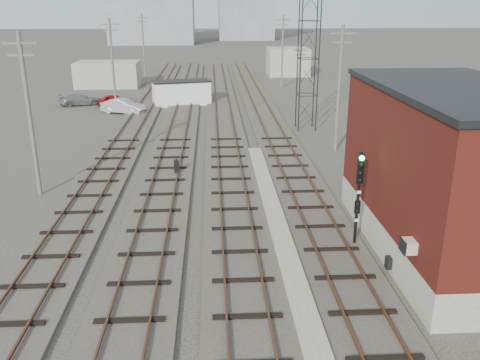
{
  "coord_description": "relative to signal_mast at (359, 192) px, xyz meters",
  "views": [
    {
      "loc": [
        -2.58,
        -7.81,
        10.37
      ],
      "look_at": [
        -1.28,
        15.55,
        2.2
      ],
      "focal_mm": 38.0,
      "sensor_mm": 36.0,
      "label": 1
    }
  ],
  "objects": [
    {
      "name": "utility_pole_left_a",
      "position": [
        -16.2,
        7.56,
        2.16
      ],
      "size": [
        1.8,
        0.24,
        9.0
      ],
      "color": "#595147",
      "rests_on": "ground"
    },
    {
      "name": "utility_pole_left_b",
      "position": [
        -16.2,
        32.56,
        2.16
      ],
      "size": [
        1.8,
        0.24,
        9.0
      ],
      "color": "#595147",
      "rests_on": "ground"
    },
    {
      "name": "car_grey",
      "position": [
        -20.38,
        34.73,
        -2.02
      ],
      "size": [
        4.59,
        2.93,
        1.24
      ],
      "primitive_type": "imported",
      "rotation": [
        0.0,
        0.0,
        1.87
      ],
      "color": "slate",
      "rests_on": "ground"
    },
    {
      "name": "track_mid_right",
      "position": [
        -5.2,
        26.56,
        -2.53
      ],
      "size": [
        3.2,
        90.0,
        0.39
      ],
      "color": "#332D28",
      "rests_on": "ground"
    },
    {
      "name": "utility_pole_left_c",
      "position": [
        -16.2,
        57.56,
        2.16
      ],
      "size": [
        1.8,
        0.24,
        9.0
      ],
      "color": "#595147",
      "rests_on": "ground"
    },
    {
      "name": "signal_mast",
      "position": [
        0.0,
        0.0,
        0.0
      ],
      "size": [
        0.4,
        0.42,
        4.41
      ],
      "color": "gray",
      "rests_on": "ground"
    },
    {
      "name": "track_mid_left",
      "position": [
        -9.2,
        26.56,
        -2.53
      ],
      "size": [
        3.2,
        90.0,
        0.39
      ],
      "color": "#332D28",
      "rests_on": "ground"
    },
    {
      "name": "track_right",
      "position": [
        -1.2,
        26.56,
        -2.53
      ],
      "size": [
        3.2,
        90.0,
        0.39
      ],
      "color": "#332D28",
      "rests_on": "ground"
    },
    {
      "name": "shed_left",
      "position": [
        -19.7,
        47.56,
        -1.04
      ],
      "size": [
        8.0,
        5.0,
        3.2
      ],
      "primitive_type": "cube",
      "color": "gray",
      "rests_on": "ground"
    },
    {
      "name": "car_red",
      "position": [
        -16.5,
        34.07,
        -2.01
      ],
      "size": [
        3.95,
        2.36,
        1.26
      ],
      "primitive_type": "imported",
      "rotation": [
        0.0,
        0.0,
        1.82
      ],
      "color": "maroon",
      "rests_on": "ground"
    },
    {
      "name": "lattice_tower",
      "position": [
        1.8,
        22.56,
        4.86
      ],
      "size": [
        1.6,
        1.6,
        15.0
      ],
      "color": "black",
      "rests_on": "ground"
    },
    {
      "name": "ground",
      "position": [
        -3.7,
        47.56,
        -2.64
      ],
      "size": [
        320.0,
        320.0,
        0.0
      ],
      "primitive_type": "plane",
      "color": "#282621",
      "rests_on": "ground"
    },
    {
      "name": "utility_pole_right_b",
      "position": [
        2.8,
        45.56,
        2.16
      ],
      "size": [
        1.8,
        0.24,
        9.0
      ],
      "color": "#595147",
      "rests_on": "ground"
    },
    {
      "name": "brick_building",
      "position": [
        3.8,
        -0.44,
        0.99
      ],
      "size": [
        6.54,
        12.2,
        7.22
      ],
      "color": "gray",
      "rests_on": "ground"
    },
    {
      "name": "shed_right",
      "position": [
        5.3,
        57.56,
        -0.64
      ],
      "size": [
        6.0,
        6.0,
        4.0
      ],
      "primitive_type": "cube",
      "color": "gray",
      "rests_on": "ground"
    },
    {
      "name": "platform_curb",
      "position": [
        -3.2,
        1.56,
        -2.51
      ],
      "size": [
        0.9,
        28.0,
        0.26
      ],
      "primitive_type": "cube",
      "color": "gray",
      "rests_on": "ground"
    },
    {
      "name": "switch_stand",
      "position": [
        -8.59,
        10.53,
        -2.08
      ],
      "size": [
        0.34,
        0.34,
        1.19
      ],
      "rotation": [
        0.0,
        0.0,
        0.29
      ],
      "color": "black",
      "rests_on": "ground"
    },
    {
      "name": "site_trailer",
      "position": [
        -9.5,
        34.38,
        -1.34
      ],
      "size": [
        6.59,
        4.06,
        2.58
      ],
      "rotation": [
        0.0,
        0.0,
        0.24
      ],
      "color": "white",
      "rests_on": "ground"
    },
    {
      "name": "track_left",
      "position": [
        -13.2,
        26.56,
        -2.53
      ],
      "size": [
        3.2,
        90.0,
        0.39
      ],
      "color": "#332D28",
      "rests_on": "ground"
    },
    {
      "name": "utility_pole_right_a",
      "position": [
        2.8,
        15.56,
        2.16
      ],
      "size": [
        1.8,
        0.24,
        9.0
      ],
      "color": "#595147",
      "rests_on": "ground"
    },
    {
      "name": "car_silver",
      "position": [
        -15.03,
        30.07,
        -1.91
      ],
      "size": [
        4.66,
        3.13,
        1.45
      ],
      "primitive_type": "imported",
      "rotation": [
        0.0,
        0.0,
        1.17
      ],
      "color": "#A7A8AE",
      "rests_on": "ground"
    }
  ]
}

